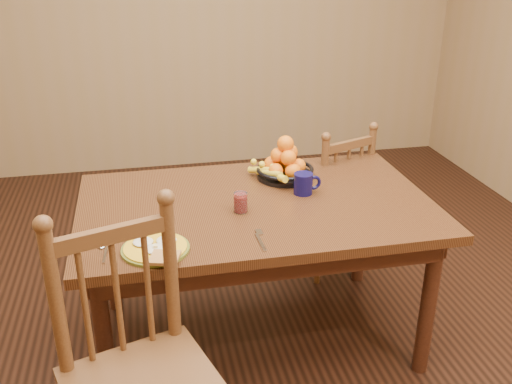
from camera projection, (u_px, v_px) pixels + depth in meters
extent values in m
cube|color=black|center=(256.00, 336.00, 2.91)|extent=(4.50, 5.00, 0.01)
cube|color=olive|center=(192.00, 7.00, 4.60)|extent=(4.50, 0.01, 2.70)
cube|color=black|center=(256.00, 206.00, 2.61)|extent=(1.60, 1.00, 0.04)
cube|color=black|center=(240.00, 186.00, 3.02)|extent=(1.40, 0.04, 0.10)
cube|color=black|center=(278.00, 267.00, 2.27)|extent=(1.40, 0.04, 0.10)
cube|color=black|center=(400.00, 207.00, 2.78)|extent=(0.04, 0.84, 0.10)
cube|color=black|center=(96.00, 236.00, 2.51)|extent=(0.04, 0.84, 0.10)
cylinder|color=black|center=(105.00, 349.00, 2.27)|extent=(0.07, 0.07, 0.70)
cylinder|color=black|center=(428.00, 306.00, 2.54)|extent=(0.07, 0.07, 0.70)
cylinder|color=black|center=(110.00, 251.00, 2.99)|extent=(0.07, 0.07, 0.70)
cylinder|color=black|center=(361.00, 225.00, 3.25)|extent=(0.07, 0.07, 0.70)
cube|color=#4B2A16|center=(325.00, 202.00, 3.39)|extent=(0.52, 0.51, 0.04)
cylinder|color=#4B2A16|center=(328.00, 218.00, 3.68)|extent=(0.03, 0.03, 0.40)
cylinder|color=#4B2A16|center=(286.00, 231.00, 3.52)|extent=(0.03, 0.03, 0.40)
cylinder|color=#4B2A16|center=(362.00, 238.00, 3.44)|extent=(0.03, 0.03, 0.40)
cylinder|color=#4B2A16|center=(318.00, 253.00, 3.27)|extent=(0.03, 0.03, 0.40)
cylinder|color=#4B2A16|center=(370.00, 167.00, 3.24)|extent=(0.04, 0.04, 0.48)
cylinder|color=#4B2A16|center=(324.00, 180.00, 3.07)|extent=(0.04, 0.04, 0.48)
cylinder|color=#4B2A16|center=(347.00, 181.00, 3.17)|extent=(0.02, 0.02, 0.37)
cube|color=#4B2A16|center=(350.00, 145.00, 3.09)|extent=(0.32, 0.15, 0.05)
cylinder|color=#4B2A16|center=(56.00, 303.00, 1.83)|extent=(0.05, 0.05, 0.57)
cylinder|color=#4B2A16|center=(171.00, 271.00, 2.01)|extent=(0.05, 0.05, 0.57)
cylinder|color=#4B2A16|center=(118.00, 300.00, 1.94)|extent=(0.02, 0.02, 0.44)
cube|color=#4B2A16|center=(110.00, 235.00, 1.84)|extent=(0.39, 0.15, 0.05)
cylinder|color=#59601E|center=(156.00, 249.00, 2.20)|extent=(0.26, 0.26, 0.01)
cylinder|color=gold|center=(155.00, 247.00, 2.19)|extent=(0.24, 0.24, 0.01)
ellipsoid|color=silver|center=(143.00, 242.00, 2.21)|extent=(0.08, 0.08, 0.01)
cube|color=#F2E08C|center=(143.00, 239.00, 2.21)|extent=(0.02, 0.02, 0.01)
ellipsoid|color=silver|center=(166.00, 240.00, 2.22)|extent=(0.08, 0.08, 0.01)
cube|color=#F2E08C|center=(166.00, 238.00, 2.22)|extent=(0.02, 0.02, 0.01)
ellipsoid|color=silver|center=(156.00, 249.00, 2.16)|extent=(0.08, 0.08, 0.01)
cube|color=#F2E08C|center=(155.00, 246.00, 2.16)|extent=(0.02, 0.02, 0.01)
cube|color=brown|center=(165.00, 258.00, 2.10)|extent=(0.13, 0.13, 0.01)
cube|color=silver|center=(261.00, 242.00, 2.25)|extent=(0.02, 0.15, 0.00)
cube|color=silver|center=(259.00, 232.00, 2.33)|extent=(0.03, 0.05, 0.00)
cube|color=silver|center=(105.00, 255.00, 2.16)|extent=(0.02, 0.12, 0.00)
ellipsoid|color=silver|center=(102.00, 246.00, 2.22)|extent=(0.03, 0.04, 0.01)
cylinder|color=#0C0936|center=(303.00, 184.00, 2.67)|extent=(0.09, 0.09, 0.10)
torus|color=#0C0936|center=(314.00, 183.00, 2.68)|extent=(0.07, 0.02, 0.07)
cylinder|color=black|center=(303.00, 175.00, 2.65)|extent=(0.08, 0.08, 0.00)
cylinder|color=silver|center=(241.00, 202.00, 2.49)|extent=(0.06, 0.06, 0.09)
cylinder|color=maroon|center=(241.00, 204.00, 2.50)|extent=(0.05, 0.05, 0.07)
cylinder|color=black|center=(285.00, 176.00, 2.87)|extent=(0.28, 0.28, 0.02)
torus|color=black|center=(285.00, 169.00, 2.85)|extent=(0.29, 0.29, 0.02)
cylinder|color=black|center=(285.00, 177.00, 2.87)|extent=(0.10, 0.10, 0.01)
sphere|color=orange|center=(298.00, 166.00, 2.86)|extent=(0.07, 0.07, 0.07)
sphere|color=orange|center=(286.00, 162.00, 2.91)|extent=(0.08, 0.08, 0.08)
sphere|color=orange|center=(272.00, 164.00, 2.87)|extent=(0.08, 0.08, 0.08)
sphere|color=orange|center=(276.00, 171.00, 2.80)|extent=(0.07, 0.07, 0.07)
sphere|color=orange|center=(293.00, 171.00, 2.79)|extent=(0.08, 0.08, 0.08)
sphere|color=orange|center=(290.00, 152.00, 2.85)|extent=(0.08, 0.08, 0.08)
sphere|color=orange|center=(278.00, 155.00, 2.82)|extent=(0.07, 0.07, 0.07)
sphere|color=orange|center=(288.00, 158.00, 2.79)|extent=(0.08, 0.08, 0.08)
sphere|color=orange|center=(285.00, 144.00, 2.80)|extent=(0.08, 0.08, 0.08)
cylinder|color=yellow|center=(269.00, 173.00, 2.80)|extent=(0.10, 0.17, 0.07)
cylinder|color=yellow|center=(263.00, 170.00, 2.84)|extent=(0.14, 0.15, 0.07)
cylinder|color=yellow|center=(278.00, 177.00, 2.76)|extent=(0.06, 0.18, 0.07)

